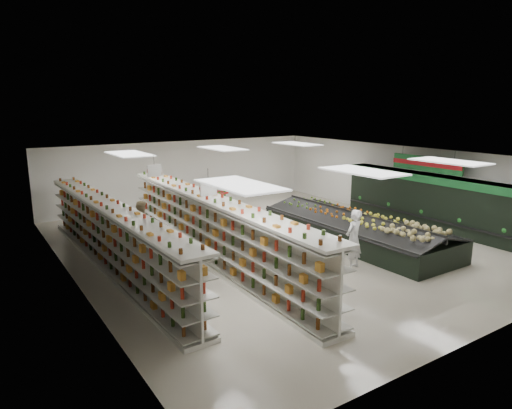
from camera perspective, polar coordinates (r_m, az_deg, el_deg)
floor at (r=16.73m, az=2.67°, el=-4.91°), size 16.00×16.00×0.00m
ceiling at (r=16.07m, az=2.79°, el=6.04°), size 14.00×16.00×0.02m
wall_back at (r=23.17m, az=-8.99°, el=3.90°), size 14.00×0.02×3.20m
wall_front at (r=11.14m, az=27.86°, el=-6.79°), size 14.00×0.02×3.20m
wall_left at (r=13.56m, az=-22.00°, el=-2.97°), size 0.02×16.00×3.20m
wall_right at (r=21.15m, az=18.28°, el=2.60°), size 0.02×16.00×3.20m
produce_wall_case at (r=19.96m, az=20.72°, el=0.81°), size 0.93×8.00×2.20m
aisle_sign_near at (r=12.47m, az=-5.99°, el=2.03°), size 0.52×0.06×0.75m
aisle_sign_far at (r=16.08m, az=-12.59°, el=4.15°), size 0.52×0.06×0.75m
hortifruti_banner at (r=19.51m, az=20.54°, el=4.78°), size 0.12×3.20×0.95m
gondola_left at (r=14.70m, az=-17.53°, el=-4.20°), size 1.17×11.65×2.02m
gondola_center at (r=14.72m, az=-5.57°, el=-3.45°), size 1.25×12.24×2.12m
produce_island at (r=17.18m, az=12.23°, el=-2.92°), size 2.80×7.66×1.14m
soda_endcap at (r=22.07m, az=-5.14°, el=1.21°), size 1.33×1.13×1.45m
shopper_main at (r=14.34m, az=12.09°, el=-4.27°), size 0.77×0.61×1.87m
shopper_background at (r=16.66m, az=-14.01°, el=-2.37°), size 0.70×0.92×1.68m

